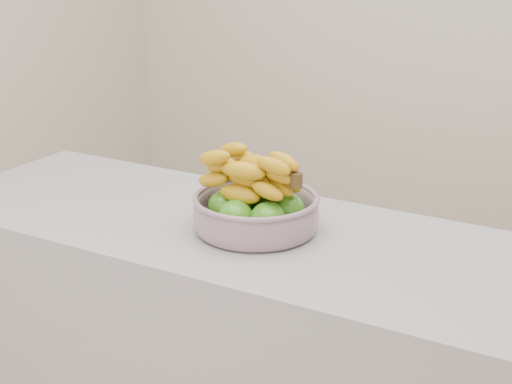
# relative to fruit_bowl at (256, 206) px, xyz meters

# --- Properties ---
(fruit_bowl) EXTENTS (0.31, 0.31, 0.19)m
(fruit_bowl) POSITION_rel_fruit_bowl_xyz_m (0.00, 0.00, 0.00)
(fruit_bowl) COLOR #9BAABA
(fruit_bowl) RESTS_ON counter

